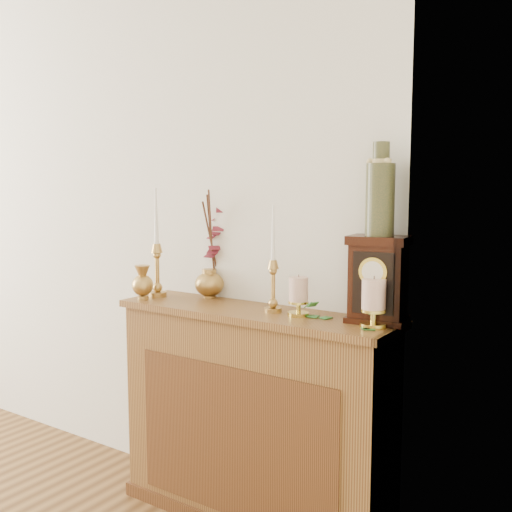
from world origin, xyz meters
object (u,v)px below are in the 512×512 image
Objects in this scene: candlestick_center at (273,277)px; ginger_jar at (215,249)px; ceramic_vase at (380,194)px; bud_vase at (143,283)px; mantel_clock at (378,280)px; candlestick_left at (157,261)px.

ginger_jar is (-0.41, 0.14, 0.08)m from candlestick_center.
candlestick_center is 1.27× the size of ceramic_vase.
ceramic_vase reaches higher than bud_vase.
ceramic_vase is at bearing 9.16° from bud_vase.
mantel_clock is 0.95× the size of ceramic_vase.
mantel_clock is (0.43, 0.06, 0.02)m from candlestick_center.
bud_vase is 0.48× the size of mantel_clock.
mantel_clock is (0.84, -0.08, -0.06)m from ginger_jar.
ceramic_vase is at bearing -5.06° from ginger_jar.
mantel_clock is (1.06, 0.17, 0.08)m from bud_vase.
candlestick_left is 1.11m from ceramic_vase.
bud_vase is (-0.63, -0.11, -0.07)m from candlestick_center.
bud_vase is 0.31× the size of ginger_jar.
ceramic_vase reaches higher than candlestick_center.
candlestick_center reaches higher than bud_vase.
ginger_jar is 1.44× the size of ceramic_vase.
ginger_jar is 0.84m from mantel_clock.
bud_vase is (0.00, -0.10, -0.09)m from candlestick_left.
ginger_jar is 0.88m from ceramic_vase.
ceramic_vase is (0.84, -0.07, 0.26)m from ginger_jar.
candlestick_center is at bearing -171.24° from ceramic_vase.
candlestick_center is 0.43m from mantel_clock.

